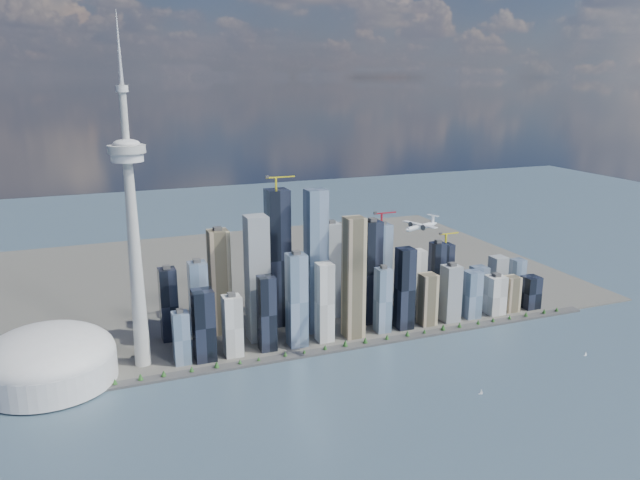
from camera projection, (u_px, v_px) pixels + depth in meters
name	position (u px, v px, depth m)	size (l,w,h in m)	color
ground	(394.00, 424.00, 851.22)	(4000.00, 4000.00, 0.00)	#354F5D
seawall	(326.00, 351.00, 1076.03)	(1100.00, 22.00, 4.00)	#383838
land	(256.00, 276.00, 1481.74)	(1400.00, 900.00, 3.00)	#4C4C47
shoreline_trees	(326.00, 347.00, 1074.32)	(960.53, 7.20, 8.80)	#3F2D1E
skyscraper_cluster	(339.00, 284.00, 1153.21)	(736.00, 142.00, 285.94)	black
needle_tower	(133.00, 226.00, 965.46)	(56.00, 56.00, 550.50)	#ACADA7
dome_stadium	(49.00, 359.00, 956.77)	(200.00, 200.00, 86.00)	silver
airplane	(421.00, 226.00, 974.14)	(71.81, 64.21, 17.97)	white
sailboat_west	(481.00, 392.00, 931.55)	(6.47, 3.21, 9.01)	white
sailboat_east	(586.00, 354.00, 1060.36)	(6.12, 1.77, 8.52)	white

